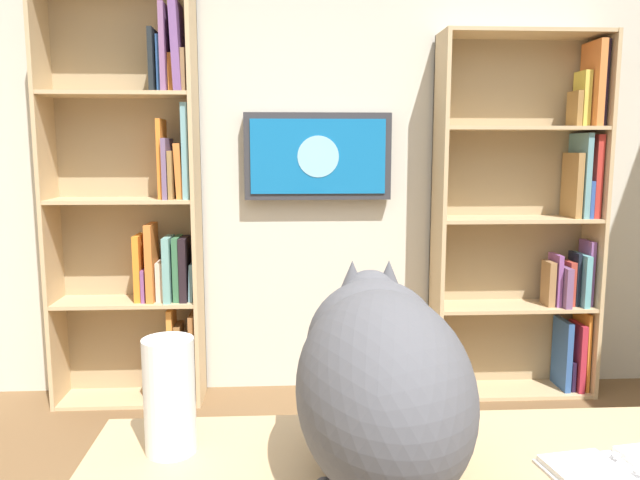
{
  "coord_description": "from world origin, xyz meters",
  "views": [
    {
      "loc": [
        0.21,
        1.31,
        1.4
      ],
      "look_at": [
        0.07,
        -1.17,
        1.03
      ],
      "focal_mm": 34.7,
      "sensor_mm": 36.0,
      "label": 1
    }
  ],
  "objects_px": {
    "cat": "(380,375)",
    "open_binder": "(638,476)",
    "bookshelf_left": "(536,221)",
    "wall_mounted_tv": "(318,156)",
    "paper_towel_roll": "(169,396)",
    "bookshelf_right": "(144,214)"
  },
  "relations": [
    {
      "from": "cat",
      "to": "open_binder",
      "type": "relative_size",
      "value": 1.97
    },
    {
      "from": "bookshelf_left",
      "to": "cat",
      "type": "distance_m",
      "value": 2.52
    },
    {
      "from": "wall_mounted_tv",
      "to": "paper_towel_roll",
      "type": "height_order",
      "value": "wall_mounted_tv"
    },
    {
      "from": "bookshelf_left",
      "to": "paper_towel_roll",
      "type": "xyz_separation_m",
      "value": [
        1.65,
        2.1,
        -0.12
      ]
    },
    {
      "from": "cat",
      "to": "bookshelf_left",
      "type": "bearing_deg",
      "value": -118.86
    },
    {
      "from": "bookshelf_left",
      "to": "wall_mounted_tv",
      "type": "height_order",
      "value": "bookshelf_left"
    },
    {
      "from": "bookshelf_right",
      "to": "open_binder",
      "type": "relative_size",
      "value": 6.22
    },
    {
      "from": "bookshelf_left",
      "to": "open_binder",
      "type": "bearing_deg",
      "value": 72.68
    },
    {
      "from": "bookshelf_left",
      "to": "bookshelf_right",
      "type": "bearing_deg",
      "value": 0.12
    },
    {
      "from": "bookshelf_left",
      "to": "wall_mounted_tv",
      "type": "distance_m",
      "value": 1.28
    },
    {
      "from": "cat",
      "to": "paper_towel_roll",
      "type": "bearing_deg",
      "value": -13.9
    },
    {
      "from": "cat",
      "to": "open_binder",
      "type": "xyz_separation_m",
      "value": [
        -0.51,
        0.06,
        -0.2
      ]
    },
    {
      "from": "open_binder",
      "to": "bookshelf_right",
      "type": "bearing_deg",
      "value": -57.22
    },
    {
      "from": "bookshelf_right",
      "to": "wall_mounted_tv",
      "type": "distance_m",
      "value": 1.0
    },
    {
      "from": "cat",
      "to": "paper_towel_roll",
      "type": "relative_size",
      "value": 2.81
    },
    {
      "from": "bookshelf_right",
      "to": "open_binder",
      "type": "height_order",
      "value": "bookshelf_right"
    },
    {
      "from": "bookshelf_right",
      "to": "wall_mounted_tv",
      "type": "xyz_separation_m",
      "value": [
        -0.94,
        -0.08,
        0.31
      ]
    },
    {
      "from": "wall_mounted_tv",
      "to": "open_binder",
      "type": "xyz_separation_m",
      "value": [
        -0.51,
        2.35,
        -0.6
      ]
    },
    {
      "from": "open_binder",
      "to": "paper_towel_roll",
      "type": "bearing_deg",
      "value": -10.3
    },
    {
      "from": "bookshelf_left",
      "to": "paper_towel_roll",
      "type": "bearing_deg",
      "value": 51.76
    },
    {
      "from": "paper_towel_roll",
      "to": "bookshelf_left",
      "type": "bearing_deg",
      "value": -128.24
    },
    {
      "from": "bookshelf_left",
      "to": "open_binder",
      "type": "distance_m",
      "value": 2.39
    }
  ]
}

